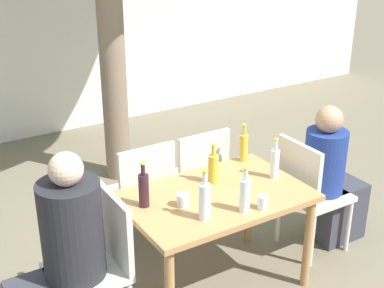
# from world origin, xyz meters

# --- Properties ---
(ground_plane) EXTENTS (30.00, 30.00, 0.00)m
(ground_plane) POSITION_xyz_m (0.00, 0.00, 0.00)
(ground_plane) COLOR #706651
(cafe_building_wall) EXTENTS (10.00, 0.08, 2.80)m
(cafe_building_wall) POSITION_xyz_m (0.00, 3.47, 1.40)
(cafe_building_wall) COLOR silver
(cafe_building_wall) RESTS_ON ground_plane
(dining_table_front) EXTENTS (1.21, 0.79, 0.73)m
(dining_table_front) POSITION_xyz_m (0.00, 0.00, 0.63)
(dining_table_front) COLOR #B27F4C
(dining_table_front) RESTS_ON ground_plane
(patio_chair_0) EXTENTS (0.44, 0.44, 0.93)m
(patio_chair_0) POSITION_xyz_m (-0.84, 0.00, 0.53)
(patio_chair_0) COLOR beige
(patio_chair_0) RESTS_ON ground_plane
(patio_chair_1) EXTENTS (0.44, 0.44, 0.93)m
(patio_chair_1) POSITION_xyz_m (0.84, 0.00, 0.53)
(patio_chair_1) COLOR beige
(patio_chair_1) RESTS_ON ground_plane
(patio_chair_2) EXTENTS (0.44, 0.44, 0.93)m
(patio_chair_2) POSITION_xyz_m (-0.24, 0.63, 0.53)
(patio_chair_2) COLOR beige
(patio_chair_2) RESTS_ON ground_plane
(patio_chair_3) EXTENTS (0.44, 0.44, 0.93)m
(patio_chair_3) POSITION_xyz_m (0.24, 0.63, 0.53)
(patio_chair_3) COLOR beige
(patio_chair_3) RESTS_ON ground_plane
(person_seated_0) EXTENTS (0.58, 0.36, 1.26)m
(person_seated_0) POSITION_xyz_m (-1.07, -0.00, 0.57)
(person_seated_0) COLOR #383842
(person_seated_0) RESTS_ON ground_plane
(person_seated_1) EXTENTS (0.56, 0.31, 1.16)m
(person_seated_1) POSITION_xyz_m (1.08, -0.00, 0.51)
(person_seated_1) COLOR #383842
(person_seated_1) RESTS_ON ground_plane
(water_bottle_0) EXTENTS (0.06, 0.06, 0.30)m
(water_bottle_0) POSITION_xyz_m (0.48, -0.01, 0.84)
(water_bottle_0) COLOR silver
(water_bottle_0) RESTS_ON dining_table_front
(water_bottle_1) EXTENTS (0.07, 0.07, 0.33)m
(water_bottle_1) POSITION_xyz_m (-0.23, -0.22, 0.85)
(water_bottle_1) COLOR silver
(water_bottle_1) RESTS_ON dining_table_front
(oil_cruet_2) EXTENTS (0.07, 0.07, 0.29)m
(oil_cruet_2) POSITION_xyz_m (0.08, 0.15, 0.84)
(oil_cruet_2) COLOR gold
(oil_cruet_2) RESTS_ON dining_table_front
(water_bottle_3) EXTENTS (0.07, 0.07, 0.30)m
(water_bottle_3) POSITION_xyz_m (0.03, -0.28, 0.84)
(water_bottle_3) COLOR silver
(water_bottle_3) RESTS_ON dining_table_front
(wine_bottle_4) EXTENTS (0.07, 0.07, 0.30)m
(wine_bottle_4) POSITION_xyz_m (-0.47, 0.11, 0.85)
(wine_bottle_4) COLOR #331923
(wine_bottle_4) RESTS_ON dining_table_front
(oil_cruet_5) EXTENTS (0.06, 0.06, 0.29)m
(oil_cruet_5) POSITION_xyz_m (0.47, 0.33, 0.84)
(oil_cruet_5) COLOR gold
(oil_cruet_5) RESTS_ON dining_table_front
(drinking_glass_0) EXTENTS (0.08, 0.08, 0.08)m
(drinking_glass_0) POSITION_xyz_m (-0.27, -0.02, 0.77)
(drinking_glass_0) COLOR silver
(drinking_glass_0) RESTS_ON dining_table_front
(drinking_glass_1) EXTENTS (0.07, 0.07, 0.09)m
(drinking_glass_1) POSITION_xyz_m (0.14, -0.31, 0.77)
(drinking_glass_1) COLOR silver
(drinking_glass_1) RESTS_ON dining_table_front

